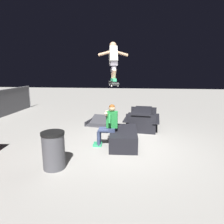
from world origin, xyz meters
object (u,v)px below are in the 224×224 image
at_px(ledge_box_main, 124,138).
at_px(person_sitting_on_ledge, 109,123).
at_px(skateboard, 114,84).
at_px(picnic_table_back, 142,116).
at_px(skater_airborne, 113,60).
at_px(kicker_ramp, 100,123).
at_px(trash_bin, 54,150).

bearing_deg(ledge_box_main, person_sitting_on_ledge, 106.85).
relative_size(ledge_box_main, person_sitting_on_ledge, 1.19).
relative_size(skateboard, picnic_table_back, 0.57).
distance_m(skater_airborne, kicker_ramp, 3.55).
xyz_separation_m(ledge_box_main, skateboard, (-0.03, 0.32, 1.68)).
bearing_deg(kicker_ramp, skater_airborne, -160.79).
height_order(person_sitting_on_ledge, trash_bin, person_sitting_on_ledge).
bearing_deg(skateboard, person_sitting_on_ledge, 126.44).
bearing_deg(trash_bin, ledge_box_main, -42.53).
xyz_separation_m(ledge_box_main, picnic_table_back, (1.99, -0.64, 0.26)).
distance_m(kicker_ramp, picnic_table_back, 1.87).
height_order(person_sitting_on_ledge, skateboard, skateboard).
xyz_separation_m(kicker_ramp, picnic_table_back, (-0.37, -1.78, 0.43)).
height_order(ledge_box_main, picnic_table_back, picnic_table_back).
distance_m(skateboard, skater_airborne, 0.69).
xyz_separation_m(skater_airborne, kicker_ramp, (2.34, 0.82, -2.54)).
relative_size(person_sitting_on_ledge, skateboard, 1.26).
relative_size(skater_airborne, picnic_table_back, 0.61).
bearing_deg(trash_bin, kicker_ramp, -5.86).
relative_size(ledge_box_main, skateboard, 1.51).
distance_m(kicker_ramp, trash_bin, 4.10).
bearing_deg(skater_airborne, skateboard, -166.82).
bearing_deg(picnic_table_back, ledge_box_main, 162.23).
relative_size(ledge_box_main, trash_bin, 1.74).
relative_size(ledge_box_main, skater_airborne, 1.40).
xyz_separation_m(person_sitting_on_ledge, picnic_table_back, (2.13, -1.09, -0.23)).
bearing_deg(ledge_box_main, trash_bin, 137.47).
xyz_separation_m(skateboard, picnic_table_back, (2.03, -0.95, -1.42)).
bearing_deg(skateboard, kicker_ramp, 19.08).
height_order(skater_airborne, picnic_table_back, skater_airborne).
height_order(skateboard, kicker_ramp, skateboard).
height_order(ledge_box_main, kicker_ramp, ledge_box_main).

